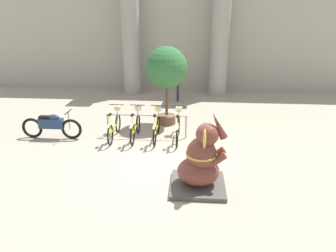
{
  "coord_description": "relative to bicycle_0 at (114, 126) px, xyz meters",
  "views": [
    {
      "loc": [
        0.87,
        -7.96,
        4.11
      ],
      "look_at": [
        0.23,
        0.36,
        1.0
      ],
      "focal_mm": 35.0,
      "sensor_mm": 36.0,
      "label": 1
    }
  ],
  "objects": [
    {
      "name": "bicycle_1",
      "position": [
        0.69,
        0.02,
        0.0
      ],
      "size": [
        0.48,
        1.74,
        1.0
      ],
      "color": "black",
      "rests_on": "ground_plane"
    },
    {
      "name": "column_left",
      "position": [
        -0.45,
        5.79,
        2.23
      ],
      "size": [
        1.05,
        1.05,
        5.16
      ],
      "color": "gray",
      "rests_on": "ground_plane"
    },
    {
      "name": "potted_tree",
      "position": [
        1.58,
        1.49,
        1.58
      ],
      "size": [
        1.45,
        1.45,
        2.79
      ],
      "color": "brown",
      "rests_on": "ground_plane"
    },
    {
      "name": "bicycle_2",
      "position": [
        1.38,
        0.02,
        0.0
      ],
      "size": [
        0.48,
        1.74,
        1.0
      ],
      "color": "black",
      "rests_on": "ground_plane"
    },
    {
      "name": "building_facade",
      "position": [
        1.62,
        6.79,
        2.6
      ],
      "size": [
        20.0,
        0.2,
        6.0
      ],
      "color": "#A39E8E",
      "rests_on": "ground_plane"
    },
    {
      "name": "person_pedestrian",
      "position": [
        1.84,
        4.55,
        0.55
      ],
      "size": [
        0.21,
        0.47,
        1.59
      ],
      "color": "#28282D",
      "rests_on": "ground_plane"
    },
    {
      "name": "elephant_statue",
      "position": [
        2.73,
        -2.9,
        0.26
      ],
      "size": [
        1.29,
        1.29,
        1.92
      ],
      "color": "#4C4742",
      "rests_on": "ground_plane"
    },
    {
      "name": "bike_rack",
      "position": [
        1.03,
        0.14,
        0.18
      ],
      "size": [
        2.66,
        0.05,
        0.77
      ],
      "color": "gray",
      "rests_on": "ground_plane"
    },
    {
      "name": "column_right",
      "position": [
        3.69,
        5.79,
        2.23
      ],
      "size": [
        1.05,
        1.05,
        5.16
      ],
      "color": "gray",
      "rests_on": "ground_plane"
    },
    {
      "name": "motorcycle",
      "position": [
        -2.01,
        -0.2,
        0.06
      ],
      "size": [
        1.99,
        0.55,
        0.93
      ],
      "color": "black",
      "rests_on": "ground_plane"
    },
    {
      "name": "bicycle_0",
      "position": [
        0.0,
        0.0,
        0.0
      ],
      "size": [
        0.48,
        1.74,
        1.0
      ],
      "color": "black",
      "rests_on": "ground_plane"
    },
    {
      "name": "ground_plane",
      "position": [
        1.62,
        -1.81,
        -0.4
      ],
      "size": [
        60.0,
        60.0,
        0.0
      ],
      "primitive_type": "plane",
      "color": "#9E937F"
    },
    {
      "name": "bicycle_3",
      "position": [
        2.06,
        0.0,
        0.0
      ],
      "size": [
        0.48,
        1.74,
        1.0
      ],
      "color": "black",
      "rests_on": "ground_plane"
    }
  ]
}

